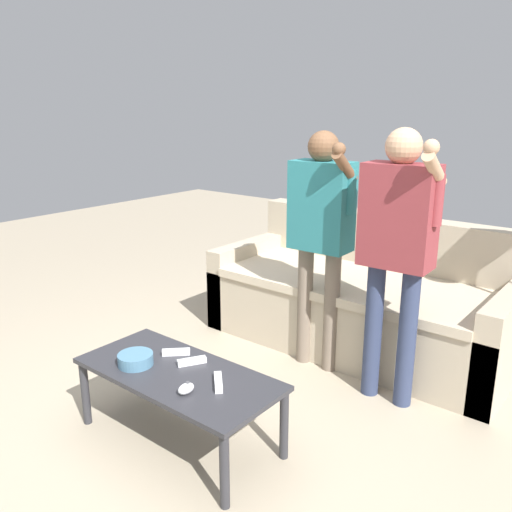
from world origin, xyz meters
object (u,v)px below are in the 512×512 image
object	(u,v)px
game_remote_nunchuk	(186,389)
game_remote_wand_spare	(176,352)
player_right	(397,237)
game_remote_wand_far	(218,382)
snack_bowl	(136,359)
coffee_table	(178,380)
couch	(363,302)
game_remote_wand_near	(192,361)
player_center	(321,224)

from	to	relation	value
game_remote_nunchuk	game_remote_wand_spare	bearing A→B (deg)	143.51
player_right	game_remote_nunchuk	bearing A→B (deg)	-111.97
game_remote_wand_far	snack_bowl	bearing A→B (deg)	-166.39
game_remote_wand_far	game_remote_wand_spare	xyz separation A→B (m)	(-0.39, 0.09, 0.00)
game_remote_nunchuk	snack_bowl	bearing A→B (deg)	175.13
player_right	coffee_table	bearing A→B (deg)	-122.07
game_remote_nunchuk	game_remote_wand_far	size ratio (longest dim) A/B	0.62
snack_bowl	game_remote_nunchuk	bearing A→B (deg)	-4.87
couch	game_remote_wand_spare	bearing A→B (deg)	-101.23
coffee_table	game_remote_wand_near	world-z (taller)	game_remote_wand_near
player_right	game_remote_wand_far	distance (m)	1.24
coffee_table	player_center	bearing A→B (deg)	84.93
couch	game_remote_nunchuk	bearing A→B (deg)	-89.24
snack_bowl	game_remote_wand_far	distance (m)	0.49
game_remote_wand_far	game_remote_nunchuk	bearing A→B (deg)	-113.76
coffee_table	snack_bowl	world-z (taller)	snack_bowl
coffee_table	player_center	world-z (taller)	player_center
player_center	game_remote_wand_near	bearing A→B (deg)	-95.70
player_center	game_remote_wand_near	xyz separation A→B (m)	(-0.10, -1.04, -0.56)
coffee_table	player_center	distance (m)	1.31
coffee_table	couch	bearing A→B (deg)	84.46
player_center	game_remote_wand_far	distance (m)	1.26
coffee_table	game_remote_nunchuk	bearing A→B (deg)	-32.97
coffee_table	player_right	bearing A→B (deg)	57.93
game_remote_wand_near	game_remote_wand_spare	world-z (taller)	same
coffee_table	snack_bowl	size ratio (longest dim) A/B	5.94
coffee_table	snack_bowl	bearing A→B (deg)	-159.06
snack_bowl	game_remote_wand_spare	xyz separation A→B (m)	(0.08, 0.21, -0.01)
couch	game_remote_wand_near	bearing A→B (deg)	-95.99
game_remote_wand_near	game_remote_wand_far	size ratio (longest dim) A/B	1.04
couch	player_center	bearing A→B (deg)	-96.57
game_remote_wand_near	game_remote_wand_far	bearing A→B (deg)	-15.95
player_right	game_remote_wand_far	bearing A→B (deg)	-111.70
game_remote_nunchuk	game_remote_wand_spare	world-z (taller)	game_remote_nunchuk
snack_bowl	player_right	size ratio (longest dim) A/B	0.12
couch	coffee_table	bearing A→B (deg)	-95.54
game_remote_nunchuk	coffee_table	bearing A→B (deg)	147.03
snack_bowl	player_center	world-z (taller)	player_center
couch	game_remote_nunchuk	distance (m)	1.78
couch	game_remote_wand_spare	world-z (taller)	couch
coffee_table	game_remote_wand_near	bearing A→B (deg)	91.54
game_remote_wand_spare	game_remote_nunchuk	bearing A→B (deg)	-36.49
couch	game_remote_nunchuk	xyz separation A→B (m)	(0.02, -1.78, 0.10)
couch	game_remote_wand_far	xyz separation A→B (m)	(0.09, -1.63, 0.10)
coffee_table	game_remote_wand_spare	distance (m)	0.20
game_remote_wand_near	snack_bowl	bearing A→B (deg)	-139.64
couch	coffee_table	xyz separation A→B (m)	(-0.16, -1.66, 0.03)
game_remote_nunchuk	game_remote_wand_near	bearing A→B (deg)	130.24
player_right	game_remote_wand_spare	bearing A→B (deg)	-130.94
game_remote_wand_near	couch	bearing A→B (deg)	84.01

